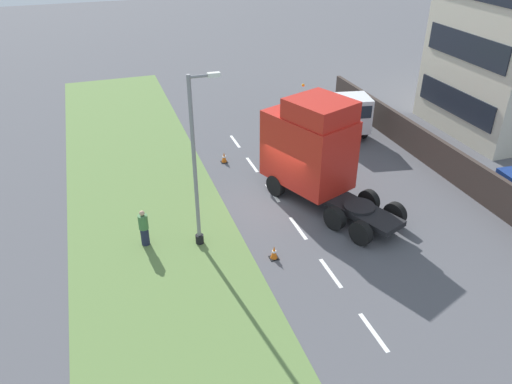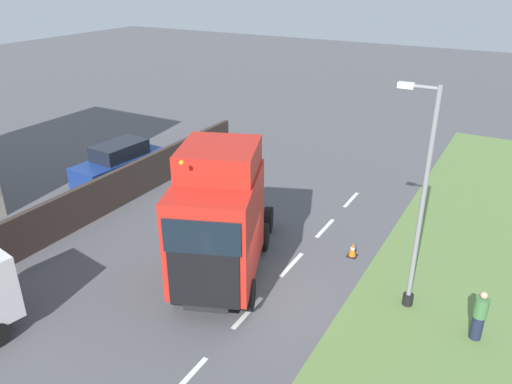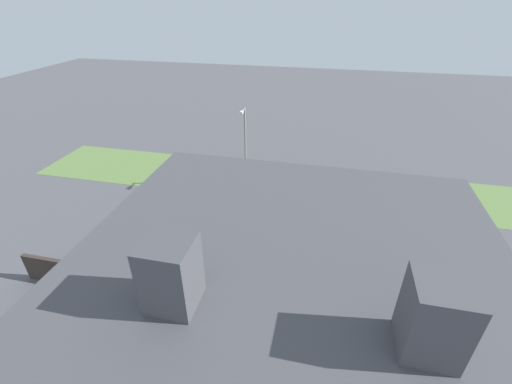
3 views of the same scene
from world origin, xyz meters
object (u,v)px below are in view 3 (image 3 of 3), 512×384
object	(u,v)px
lamp_post	(245,154)
traffic_cone_lead	(215,197)
lorry_cab	(253,201)
traffic_cone_trailing	(324,213)
pedestrian	(258,170)
parked_car	(117,309)
flatbed_truck	(341,279)

from	to	relation	value
lamp_post	traffic_cone_lead	bearing A→B (deg)	-38.17
lorry_cab	traffic_cone_trailing	world-z (taller)	lorry_cab
pedestrian	lorry_cab	bearing A→B (deg)	9.96
traffic_cone_lead	parked_car	bearing A→B (deg)	-4.38
lamp_post	pedestrian	xyz separation A→B (m)	(-2.21, 0.62, -2.48)
lorry_cab	traffic_cone_trailing	xyz separation A→B (m)	(-2.91, 4.84, -2.19)
lorry_cab	pedestrian	bearing A→B (deg)	168.54
parked_car	traffic_cone_lead	bearing A→B (deg)	179.94
parked_car	pedestrian	size ratio (longest dim) A/B	2.99
pedestrian	traffic_cone_lead	xyz separation A→B (m)	(4.69, -2.57, -0.51)
lamp_post	parked_car	bearing A→B (deg)	-10.98
traffic_cone_lead	traffic_cone_trailing	size ratio (longest dim) A/B	1.00
flatbed_truck	lamp_post	bearing A→B (deg)	46.94
traffic_cone_lead	traffic_cone_trailing	world-z (taller)	same
lorry_cab	traffic_cone_trailing	distance (m)	6.06
lamp_post	pedestrian	bearing A→B (deg)	164.27
parked_car	lamp_post	size ratio (longest dim) A/B	0.68
lorry_cab	flatbed_truck	xyz separation A→B (m)	(5.01, 6.03, -1.11)
flatbed_truck	traffic_cone_lead	distance (m)	13.05
pedestrian	traffic_cone_trailing	world-z (taller)	pedestrian
lamp_post	traffic_cone_lead	world-z (taller)	lamp_post
lorry_cab	flatbed_truck	world-z (taller)	lorry_cab
pedestrian	flatbed_truck	bearing A→B (deg)	29.77
lamp_post	traffic_cone_trailing	xyz separation A→B (m)	(2.87, 6.87, -2.99)
flatbed_truck	traffic_cone_trailing	bearing A→B (deg)	18.73
lorry_cab	pedestrian	size ratio (longest dim) A/B	4.54
lorry_cab	pedestrian	world-z (taller)	lorry_cab
flatbed_truck	lamp_post	world-z (taller)	lamp_post
traffic_cone_trailing	lorry_cab	bearing A→B (deg)	-59.03
parked_car	flatbed_truck	bearing A→B (deg)	115.33
pedestrian	traffic_cone_trailing	distance (m)	8.07
parked_car	traffic_cone_trailing	world-z (taller)	parked_car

